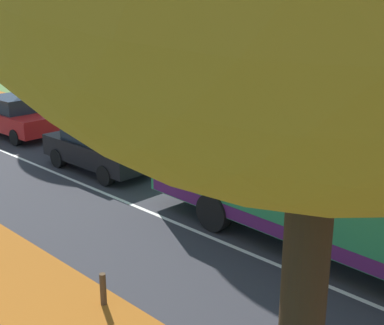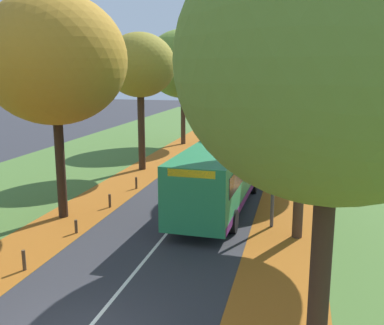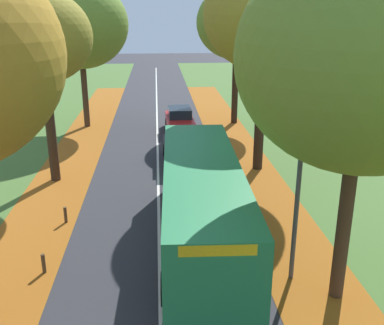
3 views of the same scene
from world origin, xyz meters
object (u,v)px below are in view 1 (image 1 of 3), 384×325
at_px(bollard_sixth, 103,289).
at_px(car_black_lead, 99,147).
at_px(bus, 348,183).
at_px(car_red_following, 15,117).

xyz_separation_m(bollard_sixth, car_black_lead, (4.78, 6.68, 0.49)).
bearing_deg(car_black_lead, bus, -88.38).
relative_size(bollard_sixth, car_black_lead, 0.15).
relative_size(bollard_sixth, bus, 0.06).
distance_m(bus, car_black_lead, 8.86).
bearing_deg(car_black_lead, car_red_following, 87.38).
bearing_deg(car_black_lead, bollard_sixth, -125.55).
height_order(bus, car_red_following, bus).
bearing_deg(car_red_following, car_black_lead, -92.62).
xyz_separation_m(bollard_sixth, car_red_following, (5.06, 12.83, 0.49)).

